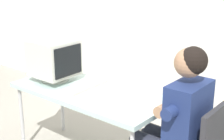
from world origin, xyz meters
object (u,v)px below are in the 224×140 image
Objects in this scene: desk at (90,96)px; crt_monitor at (54,58)px; person_seated at (176,118)px; keyboard at (84,86)px.

crt_monitor is at bearing -179.19° from desk.
person_seated reaches higher than desk.
keyboard is at bearing 161.90° from desk.
desk is at bearing -178.10° from person_seated.
crt_monitor is (-0.46, -0.01, 0.28)m from desk.
desk is 3.15× the size of keyboard.
keyboard is (-0.09, 0.03, 0.06)m from desk.
crt_monitor is at bearing -174.23° from keyboard.
keyboard is 0.37× the size of person_seated.
keyboard is at bearing 5.77° from crt_monitor.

